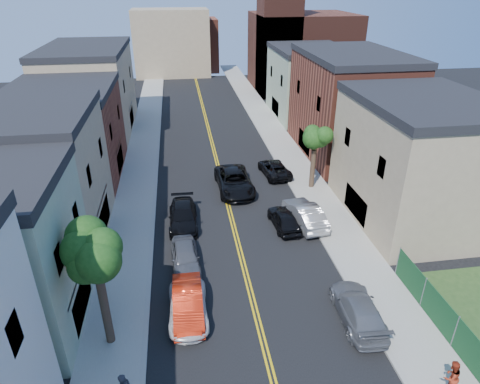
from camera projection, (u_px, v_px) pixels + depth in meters
name	position (u px, v px, depth m)	size (l,w,h in m)	color
sidewalk_left	(141.00, 156.00, 44.79)	(3.20, 100.00, 0.15)	gray
sidewalk_right	(284.00, 148.00, 46.88)	(3.20, 100.00, 0.15)	gray
curb_left	(158.00, 155.00, 45.02)	(0.30, 100.00, 0.15)	gray
curb_right	(269.00, 148.00, 46.65)	(0.30, 100.00, 0.15)	gray
bldg_left_tan_near	(31.00, 183.00, 28.77)	(9.00, 10.00, 9.00)	#998466
bldg_left_brick	(67.00, 136.00, 38.67)	(9.00, 12.00, 8.00)	brown
bldg_left_tan_far	(91.00, 92.00, 50.64)	(9.00, 16.00, 9.50)	#998466
bldg_right_tan	(417.00, 164.00, 31.59)	(9.00, 12.00, 9.00)	#998466
bldg_right_brick	(348.00, 107.00, 43.68)	(9.00, 14.00, 10.00)	brown
bldg_right_palegrn	(308.00, 84.00, 56.33)	(9.00, 12.00, 8.50)	gray
church	(297.00, 45.00, 68.52)	(16.20, 14.20, 22.60)	#4C2319
backdrop_left	(172.00, 43.00, 79.54)	(14.00, 8.00, 12.00)	#998466
backdrop_center	(192.00, 45.00, 84.04)	(10.00, 8.00, 10.00)	brown
fence_right	(474.00, 356.00, 19.80)	(0.04, 15.00, 1.90)	#143F1E
tree_left_mid	(92.00, 237.00, 18.96)	(5.20, 5.20, 9.29)	#36251B
tree_right_far	(316.00, 127.00, 35.49)	(4.40, 4.40, 8.03)	#36251B
red_sedan	(188.00, 303.00, 23.47)	(1.65, 4.74, 1.56)	red
white_pickup	(188.00, 308.00, 23.31)	(2.13, 4.63, 1.29)	silver
grey_car_left	(185.00, 257.00, 27.37)	(1.81, 4.49, 1.53)	#4E4F55
black_car_left	(183.00, 216.00, 32.06)	(2.14, 5.25, 1.52)	black
grey_car_right	(358.00, 309.00, 23.08)	(2.13, 5.23, 1.52)	slate
black_car_right	(284.00, 219.00, 31.76)	(1.70, 4.23, 1.44)	black
silver_car_right	(305.00, 214.00, 32.17)	(1.82, 5.21, 1.72)	#9A9CA1
dark_car_right_far	(274.00, 168.00, 40.28)	(2.25, 4.89, 1.36)	black
black_suv_lane	(234.00, 181.00, 37.27)	(2.96, 6.42, 1.79)	black
pedestrian_right	(451.00, 377.00, 18.83)	(0.87, 0.68, 1.79)	maroon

